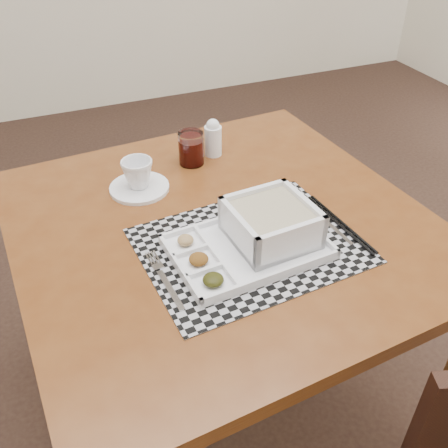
% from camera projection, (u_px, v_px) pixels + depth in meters
% --- Properties ---
extents(floor, '(5.00, 5.00, 0.00)m').
position_uv_depth(floor, '(245.00, 430.00, 1.48)').
color(floor, black).
rests_on(floor, ground).
extents(dining_table, '(0.99, 0.99, 0.69)m').
position_uv_depth(dining_table, '(222.00, 244.00, 1.20)').
color(dining_table, '#5C2B10').
rests_on(dining_table, ground).
extents(placemat, '(0.48, 0.39, 0.00)m').
position_uv_depth(placemat, '(250.00, 246.00, 1.08)').
color(placemat, '#A2A2A9').
rests_on(placemat, dining_table).
extents(serving_tray, '(0.34, 0.24, 0.09)m').
position_uv_depth(serving_tray, '(263.00, 232.00, 1.06)').
color(serving_tray, white).
rests_on(serving_tray, placemat).
extents(fork, '(0.03, 0.19, 0.00)m').
position_uv_depth(fork, '(165.00, 278.00, 0.99)').
color(fork, silver).
rests_on(fork, placemat).
extents(spoon, '(0.04, 0.18, 0.01)m').
position_uv_depth(spoon, '(316.00, 212.00, 1.17)').
color(spoon, silver).
rests_on(spoon, placemat).
extents(chopsticks, '(0.03, 0.24, 0.01)m').
position_uv_depth(chopsticks, '(340.00, 223.00, 1.13)').
color(chopsticks, black).
rests_on(chopsticks, placemat).
extents(saucer, '(0.15, 0.15, 0.01)m').
position_uv_depth(saucer, '(139.00, 188.00, 1.26)').
color(saucer, white).
rests_on(saucer, dining_table).
extents(cup, '(0.09, 0.09, 0.07)m').
position_uv_depth(cup, '(138.00, 174.00, 1.23)').
color(cup, white).
rests_on(cup, saucer).
extents(juice_glass, '(0.07, 0.07, 0.09)m').
position_uv_depth(juice_glass, '(191.00, 150.00, 1.34)').
color(juice_glass, white).
rests_on(juice_glass, dining_table).
extents(creamer_bottle, '(0.05, 0.05, 0.11)m').
position_uv_depth(creamer_bottle, '(213.00, 138.00, 1.37)').
color(creamer_bottle, white).
rests_on(creamer_bottle, dining_table).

